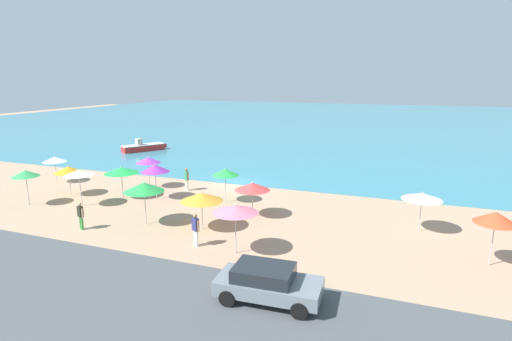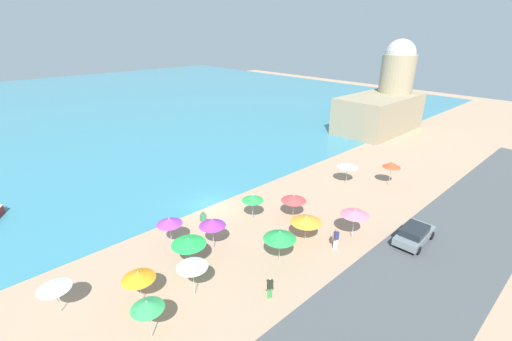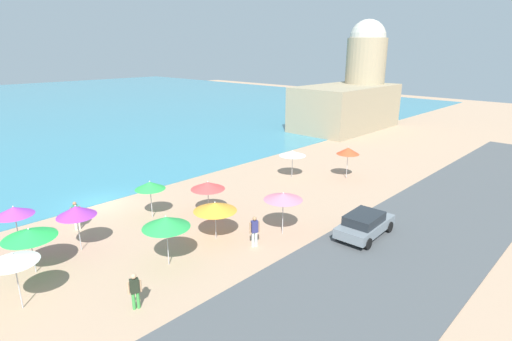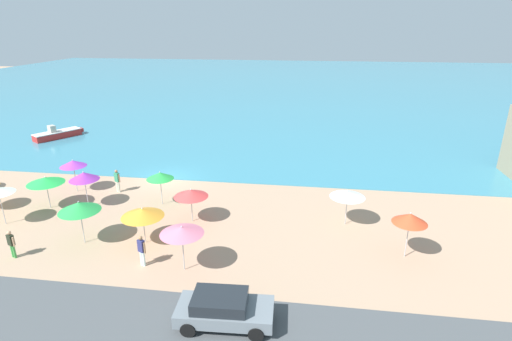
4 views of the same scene
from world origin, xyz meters
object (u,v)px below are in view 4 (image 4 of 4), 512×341
beach_umbrella_1 (142,213)px  beach_umbrella_2 (182,230)px  beach_umbrella_10 (160,176)px  beach_umbrella_0 (410,218)px  beach_umbrella_8 (73,163)px  parked_car_2 (224,309)px  bather_2 (11,243)px  bather_1 (142,249)px  beach_umbrella_12 (348,194)px  beach_umbrella_7 (191,193)px  bather_0 (117,180)px  skiff_nearshore (58,134)px  beach_umbrella_5 (79,207)px  beach_umbrella_4 (45,180)px  beach_umbrella_13 (84,176)px

beach_umbrella_1 → beach_umbrella_2: (3.08, -2.32, 0.37)m
beach_umbrella_1 → beach_umbrella_10: beach_umbrella_10 is taller
beach_umbrella_0 → beach_umbrella_1: bearing=-177.9°
beach_umbrella_8 → parked_car_2: 18.86m
bather_2 → beach_umbrella_8: bearing=100.4°
bather_2 → parked_car_2: 12.91m
beach_umbrella_8 → bather_1: beach_umbrella_8 is taller
bather_1 → beach_umbrella_12: bearing=29.6°
beach_umbrella_7 → bather_0: 7.93m
beach_umbrella_1 → beach_umbrella_8: 10.40m
beach_umbrella_7 → skiff_nearshore: size_ratio=0.44×
beach_umbrella_8 → bather_0: size_ratio=1.43×
beach_umbrella_8 → bather_2: bearing=-79.6°
bather_0 → parked_car_2: 16.79m
beach_umbrella_2 → parked_car_2: size_ratio=0.61×
beach_umbrella_10 → parked_car_2: size_ratio=0.59×
beach_umbrella_5 → skiff_nearshore: beach_umbrella_5 is taller
beach_umbrella_2 → bather_1: (-2.27, 0.06, -1.30)m
beach_umbrella_7 → bather_1: bearing=-102.2°
beach_umbrella_1 → bather_2: beach_umbrella_1 is taller
beach_umbrella_5 → parked_car_2: 11.04m
beach_umbrella_0 → beach_umbrella_8: 23.55m
beach_umbrella_1 → parked_car_2: bearing=-45.0°
bather_0 → skiff_nearshore: size_ratio=0.35×
beach_umbrella_10 → beach_umbrella_12: beach_umbrella_10 is taller
beach_umbrella_0 → beach_umbrella_5: 18.19m
beach_umbrella_5 → beach_umbrella_8: bearing=123.5°
beach_umbrella_4 → beach_umbrella_5: size_ratio=0.92×
beach_umbrella_2 → beach_umbrella_5: size_ratio=0.97×
beach_umbrella_10 → beach_umbrella_13: (-5.00, -1.03, 0.10)m
beach_umbrella_2 → beach_umbrella_4: (-11.44, 5.86, -0.25)m
beach_umbrella_7 → bather_0: bearing=151.1°
beach_umbrella_2 → beach_umbrella_8: (-11.21, 8.82, -0.06)m
beach_umbrella_1 → beach_umbrella_8: (-8.12, 6.49, 0.31)m
beach_umbrella_2 → beach_umbrella_5: bearing=164.4°
parked_car_2 → bather_0: bearing=130.5°
beach_umbrella_4 → beach_umbrella_8: 2.98m
bather_1 → beach_umbrella_0: bearing=11.4°
beach_umbrella_5 → beach_umbrella_10: (2.62, 5.65, -0.15)m
beach_umbrella_12 → beach_umbrella_5: bearing=-163.8°
beach_umbrella_1 → beach_umbrella_10: (-0.89, 5.16, 0.23)m
beach_umbrella_1 → beach_umbrella_7: 3.56m
beach_umbrella_1 → beach_umbrella_4: 9.07m
beach_umbrella_0 → skiff_nearshore: size_ratio=0.53×
beach_umbrella_4 → parked_car_2: bearing=-33.6°
beach_umbrella_1 → beach_umbrella_13: beach_umbrella_13 is taller
skiff_nearshore → beach_umbrella_12: bearing=-28.1°
beach_umbrella_1 → skiff_nearshore: size_ratio=0.48×
beach_umbrella_4 → parked_car_2: 17.23m
beach_umbrella_12 → beach_umbrella_13: 17.59m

